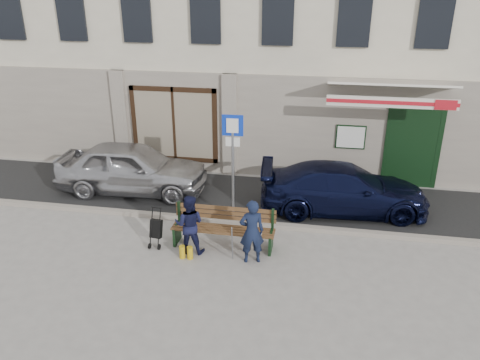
% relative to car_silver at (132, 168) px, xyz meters
% --- Properties ---
extents(ground, '(80.00, 80.00, 0.00)m').
position_rel_car_silver_xyz_m(ground, '(3.93, -3.01, -0.74)').
color(ground, '#9E9991').
rests_on(ground, ground).
extents(asphalt_lane, '(60.00, 3.20, 0.01)m').
position_rel_car_silver_xyz_m(asphalt_lane, '(3.93, 0.09, -0.74)').
color(asphalt_lane, '#282828').
rests_on(asphalt_lane, ground).
extents(curb, '(60.00, 0.18, 0.12)m').
position_rel_car_silver_xyz_m(curb, '(3.93, -1.51, -0.68)').
color(curb, '#9E9384').
rests_on(curb, ground).
extents(building, '(20.00, 8.27, 10.00)m').
position_rel_car_silver_xyz_m(building, '(3.94, 5.45, 4.23)').
color(building, beige).
rests_on(building, ground).
extents(car_silver, '(4.43, 1.94, 1.48)m').
position_rel_car_silver_xyz_m(car_silver, '(0.00, 0.00, 0.00)').
color(car_silver, '#B9B9BE').
rests_on(car_silver, ground).
extents(car_navy, '(4.58, 2.20, 1.29)m').
position_rel_car_silver_xyz_m(car_navy, '(6.05, -0.20, -0.10)').
color(car_navy, black).
rests_on(car_navy, ground).
extents(parking_sign, '(0.52, 0.08, 2.81)m').
position_rel_car_silver_xyz_m(parking_sign, '(3.24, -1.24, 1.15)').
color(parking_sign, gray).
rests_on(parking_sign, ground).
extents(bench, '(2.40, 1.17, 0.98)m').
position_rel_car_silver_xyz_m(bench, '(3.23, -2.61, -0.28)').
color(bench, brown).
rests_on(bench, ground).
extents(man, '(0.62, 0.50, 1.49)m').
position_rel_car_silver_xyz_m(man, '(4.02, -3.13, 0.00)').
color(man, '#131C35').
rests_on(man, ground).
extents(woman, '(0.70, 0.56, 1.40)m').
position_rel_car_silver_xyz_m(woman, '(2.57, -2.97, -0.04)').
color(woman, '#131534').
rests_on(woman, ground).
extents(stroller, '(0.29, 0.40, 0.93)m').
position_rel_car_silver_xyz_m(stroller, '(1.72, -2.85, -0.33)').
color(stroller, black).
rests_on(stroller, ground).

